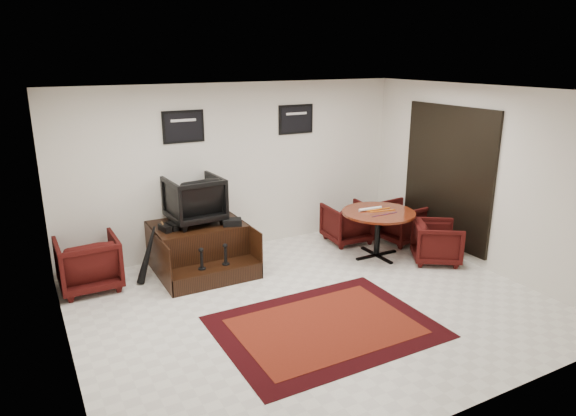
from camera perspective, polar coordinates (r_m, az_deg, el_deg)
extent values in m
plane|color=white|center=(7.01, 2.88, -10.69)|extent=(6.00, 6.00, 0.00)
cube|color=silver|center=(8.65, -5.60, 4.45)|extent=(6.00, 0.02, 2.80)
cube|color=silver|center=(4.67, 19.32, -7.26)|extent=(6.00, 0.02, 2.80)
cube|color=silver|center=(5.62, -24.16, -3.75)|extent=(0.02, 5.00, 2.80)
cube|color=silver|center=(8.41, 20.84, 3.06)|extent=(0.02, 5.00, 2.80)
cube|color=white|center=(6.24, 3.26, 12.79)|extent=(6.00, 5.00, 0.02)
cube|color=black|center=(8.86, 17.27, 3.40)|extent=(0.05, 1.90, 2.30)
cube|color=black|center=(8.86, 17.22, 3.40)|extent=(0.02, 1.72, 2.12)
cube|color=black|center=(8.86, 17.25, 3.40)|extent=(0.03, 0.05, 2.12)
cube|color=black|center=(8.21, -11.55, 8.85)|extent=(0.66, 0.03, 0.50)
cube|color=black|center=(8.19, -11.51, 8.84)|extent=(0.58, 0.01, 0.42)
cube|color=silver|center=(8.17, -11.55, 9.53)|extent=(0.40, 0.00, 0.04)
cube|color=black|center=(8.99, 0.88, 9.83)|extent=(0.66, 0.03, 0.50)
cube|color=black|center=(8.97, 0.94, 9.82)|extent=(0.58, 0.01, 0.42)
cube|color=silver|center=(8.96, 0.95, 10.45)|extent=(0.40, 0.00, 0.04)
cube|color=black|center=(6.50, 4.12, -13.02)|extent=(2.59, 1.94, 0.01)
cube|color=#5C190D|center=(6.50, 4.12, -12.97)|extent=(2.13, 1.48, 0.01)
cube|color=black|center=(8.19, -9.99, -4.06)|extent=(1.38, 1.02, 0.71)
cube|color=black|center=(7.65, -8.17, -7.36)|extent=(1.38, 0.41, 0.25)
cube|color=black|center=(7.84, -14.26, -5.30)|extent=(0.02, 1.43, 0.71)
cube|color=black|center=(8.23, -5.02, -3.75)|extent=(0.02, 1.43, 0.71)
cylinder|color=black|center=(7.54, -9.53, -6.65)|extent=(0.11, 0.11, 0.02)
cylinder|color=black|center=(7.49, -9.58, -5.73)|extent=(0.04, 0.04, 0.24)
sphere|color=black|center=(7.43, -9.64, -4.63)|extent=(0.07, 0.07, 0.07)
cylinder|color=black|center=(7.65, -6.92, -6.17)|extent=(0.11, 0.11, 0.02)
cylinder|color=black|center=(7.60, -6.96, -5.27)|extent=(0.04, 0.04, 0.24)
sphere|color=black|center=(7.55, -7.00, -4.18)|extent=(0.07, 0.07, 0.07)
imported|color=black|center=(8.00, -10.38, 1.18)|extent=(0.83, 0.79, 0.81)
cube|color=black|center=(7.80, -13.52, -2.18)|extent=(0.15, 0.28, 0.10)
cube|color=black|center=(7.85, -12.75, -2.01)|extent=(0.15, 0.28, 0.10)
cube|color=black|center=(7.89, -6.22, -1.56)|extent=(0.33, 0.28, 0.10)
imported|color=black|center=(7.83, -21.32, -5.47)|extent=(0.83, 0.78, 0.84)
cylinder|color=#401209|center=(8.46, 10.03, -0.51)|extent=(1.19, 1.19, 0.04)
cylinder|color=black|center=(8.58, 9.90, -2.84)|extent=(0.10, 0.10, 0.70)
cube|color=black|center=(8.71, 9.78, -5.18)|extent=(0.79, 0.06, 0.03)
cube|color=black|center=(8.71, 9.78, -5.18)|extent=(0.06, 0.79, 0.03)
imported|color=black|center=(9.18, 6.61, -1.45)|extent=(0.80, 0.75, 0.76)
imported|color=black|center=(9.37, 12.50, -1.35)|extent=(0.78, 0.82, 0.77)
imported|color=black|center=(8.58, 16.23, -3.45)|extent=(0.95, 0.96, 0.73)
cylinder|color=silver|center=(8.49, 9.12, -0.09)|extent=(0.42, 0.08, 0.05)
cylinder|color=orange|center=(8.48, 10.45, -0.31)|extent=(0.44, 0.10, 0.01)
cylinder|color=orange|center=(8.56, 10.03, -0.14)|extent=(0.45, 0.04, 0.01)
cylinder|color=#4C1933|center=(8.18, 9.54, -0.92)|extent=(0.10, 0.03, 0.01)
cylinder|color=#4C1933|center=(8.21, 9.87, -0.86)|extent=(0.10, 0.03, 0.01)
cylinder|color=#4C1933|center=(8.25, 10.20, -0.80)|extent=(0.10, 0.03, 0.01)
cylinder|color=#4C1933|center=(8.29, 10.53, -0.74)|extent=(0.10, 0.03, 0.01)
cylinder|color=#4C1933|center=(8.32, 10.85, -0.68)|extent=(0.10, 0.03, 0.01)
cylinder|color=#4C1933|center=(8.36, 11.17, -0.62)|extent=(0.10, 0.03, 0.01)
cylinder|color=#4C1933|center=(8.40, 11.49, -0.56)|extent=(0.10, 0.03, 0.01)
cylinder|color=#4C1933|center=(8.43, 11.80, -0.51)|extent=(0.10, 0.03, 0.01)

